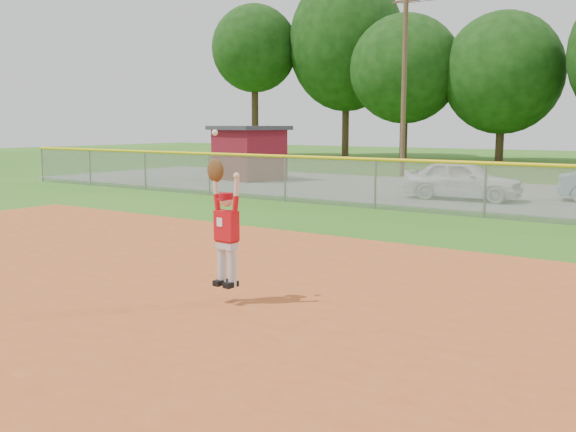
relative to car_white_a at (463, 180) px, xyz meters
The scene contains 7 objects.
ground 13.83m from the car_white_a, 81.91° to the right, with size 120.00×120.00×0.00m, color #2C6116.
clay_infield 16.80m from the car_white_a, 83.35° to the right, with size 24.00×16.00×0.04m, color #A8491E.
parking_strip 3.10m from the car_white_a, 50.10° to the left, with size 44.00×10.00×0.03m, color slate.
car_white_a is the anchor object (origin of this frame).
utility_shed 11.11m from the car_white_a, 168.61° to the left, with size 3.91×3.42×2.48m.
outfield_fence 4.16m from the car_white_a, 62.13° to the right, with size 40.06×0.10×1.55m.
ballplayer 14.38m from the car_white_a, 83.25° to the right, with size 0.59×0.26×2.18m.
Camera 1 is at (5.50, -7.33, 2.53)m, focal length 40.00 mm.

